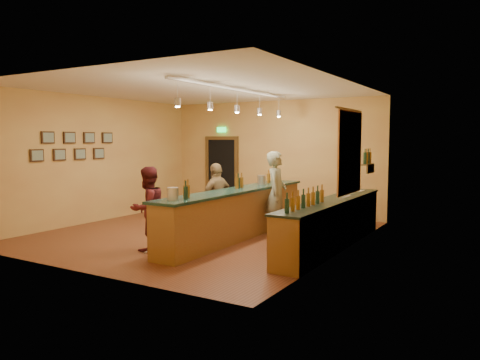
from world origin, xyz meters
The scene contains 17 objects.
floor centered at (0.00, 0.00, 0.00)m, with size 7.00×7.00×0.00m, color #5C2D1A.
ceiling centered at (0.00, 0.00, 3.20)m, with size 6.50×7.00×0.02m, color silver.
wall_back centered at (0.00, 3.50, 1.60)m, with size 6.50×0.02×3.20m, color #BD8247.
wall_front centered at (0.00, -3.50, 1.60)m, with size 6.50×0.02×3.20m, color #BD8247.
wall_left centered at (-3.25, 0.00, 1.60)m, with size 0.02×7.00×3.20m, color #BD8247.
wall_right centered at (3.25, 0.00, 1.60)m, with size 0.02×7.00×3.20m, color #BD8247.
doorway centered at (-1.70, 3.47, 1.13)m, with size 1.15×0.09×2.48m.
tapestry centered at (3.23, 0.40, 1.85)m, with size 0.03×1.40×1.60m, color #A63421.
bottle_shelf centered at (3.17, 1.90, 1.67)m, with size 0.17×0.55×0.54m.
picture_grid centered at (-3.21, -0.75, 1.95)m, with size 0.06×2.20×0.70m, color #382111, non-canonical shape.
back_counter centered at (2.97, 0.18, 0.49)m, with size 0.60×4.55×1.27m.
tasting_bar centered at (0.92, 0.00, 0.61)m, with size 0.73×5.10×1.38m.
pendant_track centered at (0.92, 0.00, 2.98)m, with size 0.11×4.60×0.50m.
bartender centered at (1.47, 0.78, 0.92)m, with size 0.67×0.44×1.84m, color gray.
customer_a centered at (0.04, -1.82, 0.80)m, with size 0.78×0.60×1.60m, color #59191E.
customer_b centered at (0.37, 0.06, 0.80)m, with size 0.93×0.39×1.59m, color #997A51.
bar_stool centered at (2.31, 1.60, 0.51)m, with size 0.32×0.32×0.65m.
Camera 1 is at (6.01, -8.47, 2.10)m, focal length 35.00 mm.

